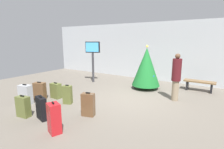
# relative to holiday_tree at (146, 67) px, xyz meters

# --- Properties ---
(ground_plane) EXTENTS (16.00, 16.00, 0.00)m
(ground_plane) POSITION_rel_holiday_tree_xyz_m (0.05, -1.78, -1.07)
(ground_plane) COLOR #665E54
(back_wall) EXTENTS (16.00, 0.20, 3.32)m
(back_wall) POSITION_rel_holiday_tree_xyz_m (0.05, 2.08, 0.59)
(back_wall) COLOR #B7BCC1
(back_wall) RESTS_ON ground_plane
(holiday_tree) EXTENTS (1.32, 1.32, 2.09)m
(holiday_tree) POSITION_rel_holiday_tree_xyz_m (0.00, 0.00, 0.00)
(holiday_tree) COLOR #4C3319
(holiday_tree) RESTS_ON ground_plane
(flight_info_kiosk) EXTENTS (0.77, 0.37, 2.23)m
(flight_info_kiosk) POSITION_rel_holiday_tree_xyz_m (-2.97, -0.35, 0.46)
(flight_info_kiosk) COLOR #333338
(flight_info_kiosk) RESTS_ON ground_plane
(waiting_bench) EXTENTS (1.33, 0.44, 0.48)m
(waiting_bench) POSITION_rel_holiday_tree_xyz_m (2.23, 0.94, -0.72)
(waiting_bench) COLOR brown
(waiting_bench) RESTS_ON ground_plane
(traveller_0) EXTENTS (0.41, 0.41, 1.83)m
(traveller_0) POSITION_rel_holiday_tree_xyz_m (1.60, -0.96, -0.10)
(traveller_0) COLOR gray
(traveller_0) RESTS_ON ground_plane
(suitcase_0) EXTENTS (0.44, 0.32, 0.76)m
(suitcase_0) POSITION_rel_holiday_tree_xyz_m (-0.32, -3.86, -0.71)
(suitcase_0) COLOR brown
(suitcase_0) RESTS_ON ground_plane
(suitcase_1) EXTENTS (0.44, 0.25, 0.65)m
(suitcase_1) POSITION_rel_holiday_tree_xyz_m (-2.52, -3.29, -0.77)
(suitcase_1) COLOR #59602D
(suitcase_1) RESTS_ON ground_plane
(suitcase_2) EXTENTS (0.50, 0.29, 0.72)m
(suitcase_2) POSITION_rel_holiday_tree_xyz_m (-1.33, -4.79, -0.73)
(suitcase_2) COLOR black
(suitcase_2) RESTS_ON ground_plane
(suitcase_3) EXTENTS (0.50, 0.36, 0.75)m
(suitcase_3) POSITION_rel_holiday_tree_xyz_m (-2.91, -4.34, -0.71)
(suitcase_3) COLOR #9EA0A5
(suitcase_3) RESTS_ON ground_plane
(suitcase_4) EXTENTS (0.37, 0.30, 0.72)m
(suitcase_4) POSITION_rel_holiday_tree_xyz_m (-1.64, -3.49, -0.73)
(suitcase_4) COLOR #59602D
(suitcase_4) RESTS_ON ground_plane
(suitcase_5) EXTENTS (0.42, 0.37, 0.82)m
(suitcase_5) POSITION_rel_holiday_tree_xyz_m (-0.38, -5.09, -0.68)
(suitcase_5) COLOR #B2191E
(suitcase_5) RESTS_ON ground_plane
(suitcase_6) EXTENTS (0.51, 0.38, 0.71)m
(suitcase_6) POSITION_rel_holiday_tree_xyz_m (-2.96, -3.72, -0.74)
(suitcase_6) COLOR brown
(suitcase_6) RESTS_ON ground_plane
(suitcase_7) EXTENTS (0.45, 0.28, 0.68)m
(suitcase_7) POSITION_rel_holiday_tree_xyz_m (-1.95, -4.99, -0.75)
(suitcase_7) COLOR #59602D
(suitcase_7) RESTS_ON ground_plane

